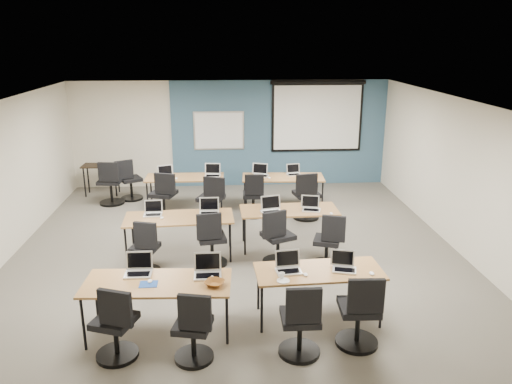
{
  "coord_description": "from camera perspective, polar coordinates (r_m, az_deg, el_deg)",
  "views": [
    {
      "loc": [
        -0.23,
        -8.13,
        3.73
      ],
      "look_at": [
        0.36,
        0.4,
        1.06
      ],
      "focal_mm": 35.0,
      "sensor_mm": 36.0,
      "label": 1
    }
  ],
  "objects": [
    {
      "name": "floor",
      "position": [
        8.94,
        -2.16,
        -7.32
      ],
      "size": [
        8.0,
        9.0,
        0.02
      ],
      "primitive_type": "cube",
      "color": "#6B6354",
      "rests_on": "ground"
    },
    {
      "name": "ceiling",
      "position": [
        8.19,
        -2.38,
        10.1
      ],
      "size": [
        8.0,
        9.0,
        0.02
      ],
      "primitive_type": "cube",
      "color": "white",
      "rests_on": "ground"
    },
    {
      "name": "wall_back",
      "position": [
        12.85,
        -2.91,
        6.64
      ],
      "size": [
        8.0,
        0.04,
        2.7
      ],
      "primitive_type": "cube",
      "color": "beige",
      "rests_on": "ground"
    },
    {
      "name": "wall_front",
      "position": [
        4.34,
        -0.31,
        -15.88
      ],
      "size": [
        8.0,
        0.04,
        2.7
      ],
      "primitive_type": "cube",
      "color": "beige",
      "rests_on": "ground"
    },
    {
      "name": "wall_right",
      "position": [
        9.47,
        22.73,
        1.4
      ],
      "size": [
        0.04,
        9.0,
        2.7
      ],
      "primitive_type": "cube",
      "color": "beige",
      "rests_on": "ground"
    },
    {
      "name": "blue_accent_panel",
      "position": [
        12.9,
        2.69,
        6.69
      ],
      "size": [
        5.5,
        0.04,
        2.7
      ],
      "primitive_type": "cube",
      "color": "#3D5977",
      "rests_on": "wall_back"
    },
    {
      "name": "whiteboard",
      "position": [
        12.76,
        -4.26,
        6.99
      ],
      "size": [
        1.28,
        0.03,
        0.98
      ],
      "color": "#B8B8B8",
      "rests_on": "wall_back"
    },
    {
      "name": "projector_screen",
      "position": [
        12.9,
        7.01,
        8.99
      ],
      "size": [
        2.4,
        0.1,
        1.82
      ],
      "color": "black",
      "rests_on": "wall_back"
    },
    {
      "name": "training_table_front_left",
      "position": [
        6.62,
        -11.2,
        -10.38
      ],
      "size": [
        1.88,
        0.78,
        0.73
      ],
      "rotation": [
        0.0,
        0.0,
        -0.05
      ],
      "color": "#9C6A38",
      "rests_on": "floor"
    },
    {
      "name": "training_table_front_right",
      "position": [
        6.85,
        7.19,
        -9.21
      ],
      "size": [
        1.71,
        0.71,
        0.73
      ],
      "rotation": [
        0.0,
        0.0,
        0.05
      ],
      "color": "brown",
      "rests_on": "floor"
    },
    {
      "name": "training_table_mid_left",
      "position": [
        8.8,
        -8.78,
        -3.1
      ],
      "size": [
        1.88,
        0.78,
        0.73
      ],
      "rotation": [
        0.0,
        0.0,
        0.05
      ],
      "color": "#AA7836",
      "rests_on": "floor"
    },
    {
      "name": "training_table_mid_right",
      "position": [
        9.1,
        3.79,
        -2.27
      ],
      "size": [
        1.76,
        0.73,
        0.73
      ],
      "rotation": [
        0.0,
        0.0,
        0.02
      ],
      "color": "#955F3B",
      "rests_on": "floor"
    },
    {
      "name": "training_table_back_left",
      "position": [
        11.29,
        -8.14,
        1.5
      ],
      "size": [
        1.74,
        0.72,
        0.73
      ],
      "rotation": [
        0.0,
        0.0,
        -0.01
      ],
      "color": "brown",
      "rests_on": "floor"
    },
    {
      "name": "training_table_back_right",
      "position": [
        11.2,
        3.09,
        1.53
      ],
      "size": [
        1.81,
        0.76,
        0.73
      ],
      "rotation": [
        0.0,
        0.0,
        -0.06
      ],
      "color": "#AA7432",
      "rests_on": "floor"
    },
    {
      "name": "laptop_0",
      "position": [
        6.85,
        -13.27,
        -8.51
      ],
      "size": [
        0.35,
        0.3,
        0.27
      ],
      "rotation": [
        0.0,
        0.0,
        -0.01
      ],
      "color": "#ACABB7",
      "rests_on": "training_table_front_left"
    },
    {
      "name": "mouse_0",
      "position": [
        6.61,
        -12.03,
        -9.94
      ],
      "size": [
        0.06,
        0.1,
        0.03
      ],
      "primitive_type": "ellipsoid",
      "rotation": [
        0.0,
        0.0,
        -0.03
      ],
      "color": "white",
      "rests_on": "training_table_front_left"
    },
    {
      "name": "task_chair_0",
      "position": [
        6.36,
        -15.74,
        -14.85
      ],
      "size": [
        0.54,
        0.51,
        0.99
      ],
      "rotation": [
        0.0,
        0.0,
        -0.35
      ],
      "color": "black",
      "rests_on": "floor"
    },
    {
      "name": "laptop_1",
      "position": [
        6.67,
        -5.55,
        -8.86
      ],
      "size": [
        0.36,
        0.3,
        0.27
      ],
      "rotation": [
        0.0,
        0.0,
        0.01
      ],
      "color": "#B8B8C1",
      "rests_on": "training_table_front_left"
    },
    {
      "name": "mouse_1",
      "position": [
        6.59,
        -5.03,
        -9.71
      ],
      "size": [
        0.07,
        0.1,
        0.03
      ],
      "primitive_type": "ellipsoid",
      "rotation": [
        0.0,
        0.0,
        -0.18
      ],
      "color": "white",
      "rests_on": "training_table_front_left"
    },
    {
      "name": "task_chair_1",
      "position": [
        6.15,
        -7.12,
        -15.65
      ],
      "size": [
        0.48,
        0.48,
        0.96
      ],
      "rotation": [
        0.0,
        0.0,
        -0.22
      ],
      "color": "black",
      "rests_on": "floor"
    },
    {
      "name": "laptop_2",
      "position": [
        6.76,
        3.71,
        -8.45
      ],
      "size": [
        0.34,
        0.29,
        0.25
      ],
      "rotation": [
        0.0,
        0.0,
        0.12
      ],
      "color": "#A7A7B1",
      "rests_on": "training_table_front_right"
    },
    {
      "name": "mouse_2",
      "position": [
        6.67,
        5.69,
        -9.38
      ],
      "size": [
        0.09,
        0.11,
        0.03
      ],
      "primitive_type": "ellipsoid",
      "rotation": [
        0.0,
        0.0,
        0.31
      ],
      "color": "white",
      "rests_on": "training_table_front_right"
    },
    {
      "name": "task_chair_2",
      "position": [
        6.21,
        5.12,
        -15.02
      ],
      "size": [
        0.52,
        0.52,
        1.0
      ],
      "rotation": [
        0.0,
        0.0,
        -0.01
      ],
      "color": "black",
      "rests_on": "floor"
    },
    {
      "name": "laptop_3",
      "position": [
        6.89,
        9.99,
        -8.22
      ],
      "size": [
        0.31,
        0.27,
        0.24
      ],
      "rotation": [
        0.0,
        0.0,
        -0.26
      ],
      "color": "#A6A6B2",
      "rests_on": "training_table_front_right"
    },
    {
      "name": "mouse_3",
      "position": [
        6.84,
        13.09,
        -9.05
      ],
      "size": [
        0.09,
        0.12,
        0.04
      ],
      "primitive_type": "ellipsoid",
      "rotation": [
        0.0,
        0.0,
        0.33
      ],
      "color": "white",
      "rests_on": "training_table_front_right"
    },
    {
      "name": "task_chair_3",
      "position": [
        6.48,
        11.77,
        -13.78
      ],
      "size": [
        0.54,
        0.54,
        1.02
      ],
      "rotation": [
        0.0,
        0.0,
        -0.05
      ],
      "color": "black",
      "rests_on": "floor"
    },
    {
      "name": "laptop_4",
      "position": [
        8.96,
        -11.69,
        -2.18
      ],
      "size": [
        0.32,
        0.27,
        0.24
      ],
      "rotation": [
        0.0,
        0.0,
        0.04
      ],
      "color": "silver",
      "rests_on": "training_table_mid_left"
    },
    {
      "name": "mouse_4",
      "position": [
        8.76,
        -10.71,
        -2.92
      ],
      "size": [
        0.07,
        0.1,
        0.03
      ],
      "primitive_type": "ellipsoid",
      "rotation": [
        0.0,
        0.0,
        0.16
      ],
      "color": "white",
      "rests_on": "training_table_mid_left"
    },
    {
      "name": "task_chair_4",
      "position": [
        8.34,
        -12.5,
        -6.71
      ],
      "size": [
        0.47,
        0.46,
        0.95
      ],
      "rotation": [
        0.0,
        0.0,
        -0.28
      ],
      "color": "black",
      "rests_on": "floor"
    },
    {
      "name": "laptop_5",
      "position": [
        8.89,
        -5.37,
        -2.02
      ],
      "size": [
        0.35,
        0.3,
        0.26
      ],
      "rotation": [
        0.0,
        0.0,
        -0.01
      ],
      "color": "#B2B3B7",
      "rests_on": "training_table_mid_left"
    },
    {
      "name": "mouse_5",
      "position": [
        8.8,
        -4.63,
        -2.56
      ],
      "size": [
        0.07,
        0.1,
        0.03
      ],
      "primitive_type": "ellipsoid",
      "rotation": [
        0.0,
        0.0,
        -0.15
      ],
      "color": "white",
      "rests_on": "training_table_mid_left"
    },
    {
      "name": "task_chair_5",
      "position": [
        8.46,
        -5.13,
        -5.86
      ],
      "size": [
        0.51,
        0.51,
        0.99
      ],
      "rotation": [
        0.0,
        0.0,
        0.16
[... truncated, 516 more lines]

